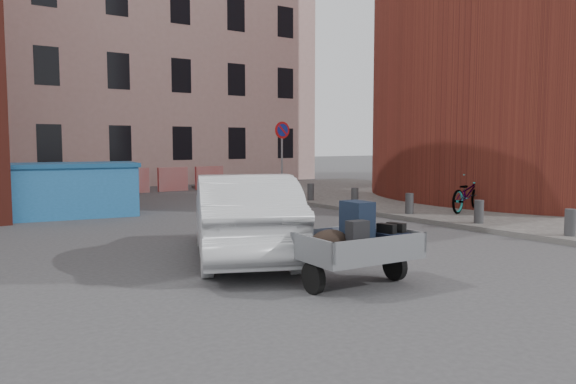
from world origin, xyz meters
TOP-DOWN VIEW (x-y plane):
  - ground at (0.00, 0.00)m, footprint 120.00×120.00m
  - sidewalk at (10.00, 4.00)m, footprint 9.00×24.00m
  - building_pink at (6.00, 22.00)m, footprint 16.00×8.00m
  - no_parking_sign at (6.00, 9.48)m, footprint 0.60×0.09m
  - bollards at (6.00, 3.40)m, footprint 0.22×9.02m
  - barriers at (4.20, 15.00)m, footprint 4.70×0.18m
  - trailer at (-0.04, -1.23)m, footprint 1.66×1.85m
  - dumpster at (-1.39, 8.97)m, footprint 3.75×2.34m
  - silver_car at (-0.32, 1.41)m, footprint 3.27×4.73m
  - bicycle at (7.64, 2.81)m, footprint 2.03×1.15m

SIDE VIEW (x-z plane):
  - ground at x=0.00m, z-range 0.00..0.00m
  - sidewalk at x=10.00m, z-range 0.00..0.12m
  - bollards at x=6.00m, z-range 0.12..0.67m
  - barriers at x=4.20m, z-range 0.00..1.00m
  - trailer at x=-0.04m, z-range 0.01..1.21m
  - bicycle at x=7.64m, z-range 0.12..1.13m
  - silver_car at x=-0.32m, z-range 0.00..1.48m
  - dumpster at x=-1.39m, z-range 0.01..1.48m
  - no_parking_sign at x=6.00m, z-range 0.69..3.34m
  - building_pink at x=6.00m, z-range 0.00..14.00m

